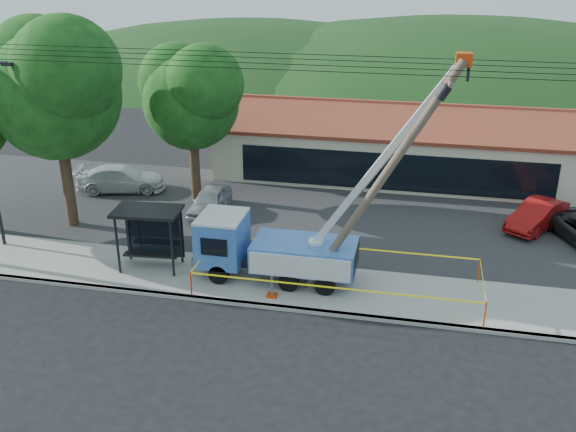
{
  "coord_description": "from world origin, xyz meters",
  "views": [
    {
      "loc": [
        5.34,
        -19.68,
        13.52
      ],
      "look_at": [
        0.1,
        5.0,
        2.86
      ],
      "focal_mm": 40.0,
      "sensor_mm": 36.0,
      "label": 1
    }
  ],
  "objects_px": {
    "utility_truck": "(273,246)",
    "bus_shelter": "(150,224)",
    "car_red": "(535,230)",
    "car_silver": "(211,214)",
    "car_white": "(123,192)",
    "leaning_pole": "(386,173)"
  },
  "relations": [
    {
      "from": "utility_truck",
      "to": "car_silver",
      "type": "bearing_deg",
      "value": 127.8
    },
    {
      "from": "bus_shelter",
      "to": "car_silver",
      "type": "height_order",
      "value": "bus_shelter"
    },
    {
      "from": "utility_truck",
      "to": "bus_shelter",
      "type": "height_order",
      "value": "utility_truck"
    },
    {
      "from": "utility_truck",
      "to": "car_red",
      "type": "xyz_separation_m",
      "value": [
        11.97,
        8.08,
        -1.68
      ]
    },
    {
      "from": "utility_truck",
      "to": "car_white",
      "type": "relative_size",
      "value": 2.09
    },
    {
      "from": "leaning_pole",
      "to": "car_silver",
      "type": "bearing_deg",
      "value": 144.21
    },
    {
      "from": "leaning_pole",
      "to": "car_white",
      "type": "relative_size",
      "value": 1.91
    },
    {
      "from": "bus_shelter",
      "to": "car_silver",
      "type": "relative_size",
      "value": 0.75
    },
    {
      "from": "bus_shelter",
      "to": "car_silver",
      "type": "distance_m",
      "value": 6.98
    },
    {
      "from": "utility_truck",
      "to": "car_red",
      "type": "bearing_deg",
      "value": 34.03
    },
    {
      "from": "bus_shelter",
      "to": "leaning_pole",
      "type": "bearing_deg",
      "value": -6.95
    },
    {
      "from": "car_red",
      "to": "car_white",
      "type": "bearing_deg",
      "value": -147.6
    },
    {
      "from": "utility_truck",
      "to": "car_silver",
      "type": "xyz_separation_m",
      "value": [
        -5.06,
        6.53,
        -1.68
      ]
    },
    {
      "from": "leaning_pole",
      "to": "utility_truck",
      "type": "bearing_deg",
      "value": 174.39
    },
    {
      "from": "leaning_pole",
      "to": "bus_shelter",
      "type": "distance_m",
      "value": 10.72
    },
    {
      "from": "car_silver",
      "to": "car_red",
      "type": "distance_m",
      "value": 17.11
    },
    {
      "from": "bus_shelter",
      "to": "car_silver",
      "type": "xyz_separation_m",
      "value": [
        0.52,
        6.6,
        -2.22
      ]
    },
    {
      "from": "bus_shelter",
      "to": "car_red",
      "type": "distance_m",
      "value": 19.48
    },
    {
      "from": "bus_shelter",
      "to": "car_white",
      "type": "bearing_deg",
      "value": 118.13
    },
    {
      "from": "car_red",
      "to": "car_silver",
      "type": "bearing_deg",
      "value": -140.71
    },
    {
      "from": "car_silver",
      "to": "car_white",
      "type": "distance_m",
      "value": 6.63
    },
    {
      "from": "utility_truck",
      "to": "car_silver",
      "type": "height_order",
      "value": "utility_truck"
    }
  ]
}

